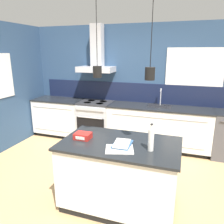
{
  "coord_description": "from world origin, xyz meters",
  "views": [
    {
      "loc": [
        1.1,
        -2.8,
        2.03
      ],
      "look_at": [
        -0.02,
        0.52,
        1.05
      ],
      "focal_mm": 35.0,
      "sensor_mm": 36.0,
      "label": 1
    }
  ],
  "objects_px": {
    "oven_range": "(96,121)",
    "book_stack": "(122,144)",
    "bottle_on_island": "(151,139)",
    "red_supply_box": "(83,136)"
  },
  "relations": [
    {
      "from": "red_supply_box",
      "to": "bottle_on_island",
      "type": "bearing_deg",
      "value": -4.39
    },
    {
      "from": "book_stack",
      "to": "bottle_on_island",
      "type": "bearing_deg",
      "value": -3.38
    },
    {
      "from": "book_stack",
      "to": "oven_range",
      "type": "bearing_deg",
      "value": 120.55
    },
    {
      "from": "bottle_on_island",
      "to": "book_stack",
      "type": "xyz_separation_m",
      "value": [
        -0.35,
        0.02,
        -0.12
      ]
    },
    {
      "from": "oven_range",
      "to": "red_supply_box",
      "type": "xyz_separation_m",
      "value": [
        0.69,
        -2.06,
        0.49
      ]
    },
    {
      "from": "bottle_on_island",
      "to": "book_stack",
      "type": "distance_m",
      "value": 0.37
    },
    {
      "from": "bottle_on_island",
      "to": "red_supply_box",
      "type": "distance_m",
      "value": 0.91
    },
    {
      "from": "book_stack",
      "to": "red_supply_box",
      "type": "distance_m",
      "value": 0.56
    },
    {
      "from": "oven_range",
      "to": "book_stack",
      "type": "xyz_separation_m",
      "value": [
        1.24,
        -2.11,
        0.48
      ]
    },
    {
      "from": "oven_range",
      "to": "bottle_on_island",
      "type": "relative_size",
      "value": 2.78
    }
  ]
}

